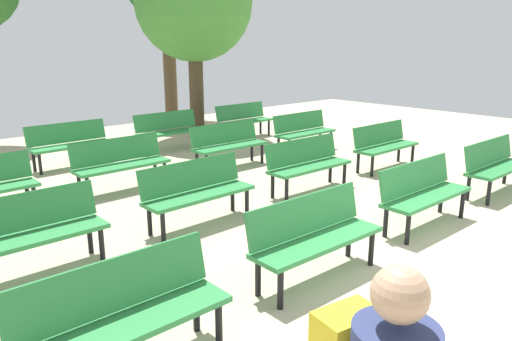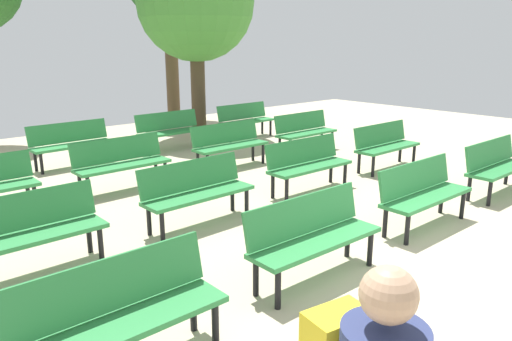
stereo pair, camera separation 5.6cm
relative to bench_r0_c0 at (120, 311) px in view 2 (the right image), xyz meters
The scene contains 16 objects.
ground_plane 3.71m from the bench_r0_c0, 24.95° to the right, with size 24.00×24.00×0.00m, color #BCAD8E.
bench_r0_c0 is the anchor object (origin of this frame).
bench_r0_c1 2.20m from the bench_r0_c0, ahead, with size 1.61×0.53×0.87m.
bench_r0_c2 4.42m from the bench_r0_c0, ahead, with size 1.61×0.51×0.87m.
bench_r0_c3 6.66m from the bench_r0_c0, ahead, with size 1.61×0.50×0.87m.
bench_r1_c0 2.16m from the bench_r0_c0, 89.87° to the left, with size 1.60×0.49×0.87m.
bench_r1_c1 3.09m from the bench_r0_c0, 44.39° to the left, with size 1.60×0.50×0.87m.
bench_r1_c2 4.96m from the bench_r0_c0, 25.98° to the left, with size 1.61×0.52×0.87m.
bench_r1_c3 7.07m from the bench_r0_c0, 17.95° to the left, with size 1.60×0.49×0.87m.
bench_r2_c1 4.84m from the bench_r0_c0, 63.16° to the left, with size 1.60×0.49×0.87m.
bench_r2_c2 6.23m from the bench_r0_c0, 43.76° to the left, with size 1.61×0.50×0.87m.
bench_r2_c3 7.92m from the bench_r0_c0, 32.64° to the left, with size 1.60×0.49×0.87m.
bench_r3_c1 6.84m from the bench_r0_c0, 71.28° to the left, with size 1.61×0.51×0.87m.
bench_r3_c2 7.82m from the bench_r0_c0, 55.20° to the left, with size 1.60×0.50×0.87m.
bench_r3_c3 9.30m from the bench_r0_c0, 43.65° to the left, with size 1.61×0.51×0.87m.
tree_0 9.97m from the bench_r0_c0, 51.14° to the left, with size 2.94×2.94×4.87m.
Camera 2 is at (-4.71, -1.50, 2.44)m, focal length 33.89 mm.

